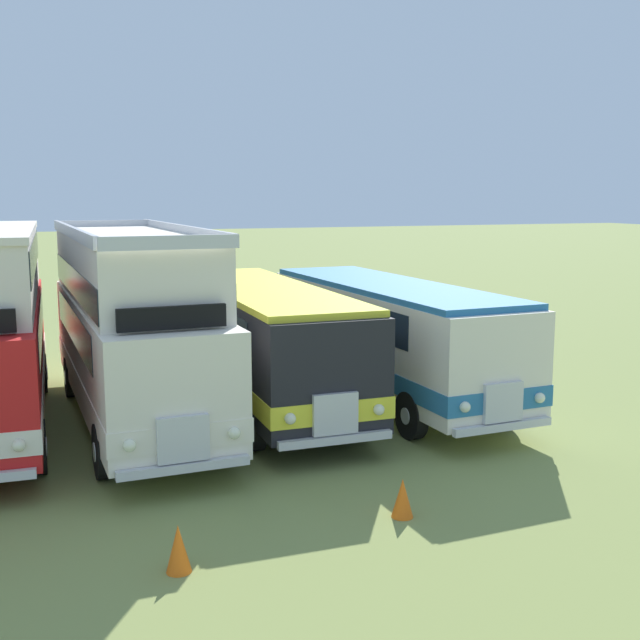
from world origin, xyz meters
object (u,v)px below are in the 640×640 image
(cone_near_end, at_px, (402,498))
(bus_fourth_in_row, at_px, (263,336))
(bus_fifth_in_row, at_px, (387,331))
(cone_mid_row, at_px, (178,548))
(bus_third_in_row, at_px, (132,322))

(cone_near_end, bearing_deg, bus_fourth_in_row, 91.16)
(bus_fourth_in_row, distance_m, cone_near_end, 7.58)
(bus_fifth_in_row, relative_size, cone_near_end, 15.50)
(bus_fifth_in_row, bearing_deg, cone_mid_row, -131.78)
(cone_near_end, xyz_separation_m, cone_mid_row, (-3.76, -0.60, 0.02))
(bus_fifth_in_row, distance_m, cone_near_end, 7.79)
(bus_fifth_in_row, height_order, cone_mid_row, bus_fifth_in_row)
(bus_fourth_in_row, height_order, cone_near_end, bus_fourth_in_row)
(bus_fourth_in_row, height_order, bus_fifth_in_row, same)
(cone_mid_row, bearing_deg, bus_fourth_in_row, 65.81)
(bus_third_in_row, bearing_deg, cone_near_end, -64.43)
(bus_third_in_row, bearing_deg, cone_mid_row, -93.06)
(bus_fifth_in_row, distance_m, cone_mid_row, 10.32)
(bus_third_in_row, height_order, cone_mid_row, bus_third_in_row)
(bus_fifth_in_row, relative_size, cone_mid_row, 14.60)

